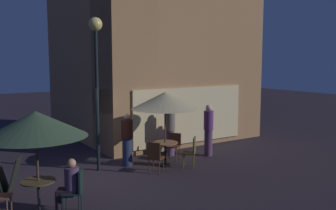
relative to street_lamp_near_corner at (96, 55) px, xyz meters
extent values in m
plane|color=#292128|center=(-0.53, -0.56, -3.47)|extent=(60.00, 60.00, 0.00)
cube|color=#AF7F51|center=(4.44, 1.83, 1.28)|extent=(7.00, 1.80, 9.49)
cube|color=#AF7F51|center=(1.85, 4.57, 1.28)|extent=(1.80, 7.28, 9.49)
cube|color=beige|center=(4.09, 0.89, -2.22)|extent=(4.90, 0.08, 2.10)
cylinder|color=black|center=(0.00, 0.00, -1.35)|extent=(0.10, 0.10, 4.24)
sphere|color=#F8E271|center=(0.00, 0.00, 0.89)|extent=(0.40, 0.40, 0.40)
cube|color=black|center=(-2.51, -0.60, -3.02)|extent=(0.50, 0.62, 0.87)
cube|color=black|center=(-2.83, -0.44, -3.02)|extent=(0.50, 0.62, 0.87)
cylinder|color=black|center=(1.95, -0.70, -3.45)|extent=(0.40, 0.40, 0.03)
cylinder|color=black|center=(1.95, -0.70, -3.10)|extent=(0.06, 0.06, 0.73)
cylinder|color=#8D6243|center=(1.95, -0.70, -2.72)|extent=(0.80, 0.80, 0.03)
cylinder|color=black|center=(-2.37, -2.38, -3.10)|extent=(0.06, 0.06, 0.74)
cylinder|color=#4F3F25|center=(-2.37, -2.38, -2.71)|extent=(0.74, 0.74, 0.03)
cylinder|color=black|center=(1.95, -0.70, -3.44)|extent=(0.36, 0.36, 0.06)
cylinder|color=#523422|center=(1.95, -0.70, -2.32)|extent=(0.05, 0.05, 2.30)
cone|color=tan|center=(1.95, -0.70, -1.38)|extent=(2.11, 2.11, 0.53)
cylinder|color=#473225|center=(-2.37, -2.38, -2.36)|extent=(0.05, 0.05, 2.22)
cone|color=#344C33|center=(-2.37, -2.38, -1.47)|extent=(2.16, 2.16, 0.55)
cylinder|color=brown|center=(2.27, -1.23, -3.24)|extent=(0.03, 0.03, 0.45)
cylinder|color=brown|center=(2.48, -1.01, -3.24)|extent=(0.03, 0.03, 0.45)
cylinder|color=brown|center=(2.49, -1.44, -3.24)|extent=(0.03, 0.03, 0.45)
cylinder|color=brown|center=(2.70, -1.22, -3.24)|extent=(0.03, 0.03, 0.45)
cube|color=brown|center=(2.49, -1.23, -3.00)|extent=(0.54, 0.54, 0.04)
cube|color=brown|center=(2.61, -1.35, -2.74)|extent=(0.29, 0.30, 0.47)
cylinder|color=brown|center=(2.52, -0.49, -3.24)|extent=(0.03, 0.03, 0.45)
cylinder|color=brown|center=(2.32, -0.22, -3.24)|extent=(0.03, 0.03, 0.45)
cylinder|color=brown|center=(2.79, -0.29, -3.24)|extent=(0.03, 0.03, 0.45)
cylinder|color=brown|center=(2.59, -0.02, -3.24)|extent=(0.03, 0.03, 0.45)
cube|color=brown|center=(2.56, -0.25, -3.00)|extent=(0.58, 0.58, 0.04)
cube|color=brown|center=(2.71, -0.14, -2.78)|extent=(0.28, 0.36, 0.40)
cylinder|color=#522F16|center=(1.39, -0.91, -3.25)|extent=(0.03, 0.03, 0.43)
cylinder|color=#522F16|center=(1.58, -1.17, -3.25)|extent=(0.03, 0.03, 0.43)
cylinder|color=#522F16|center=(1.12, -1.10, -3.25)|extent=(0.03, 0.03, 0.43)
cylinder|color=#522F16|center=(1.31, -1.36, -3.25)|extent=(0.03, 0.03, 0.43)
cube|color=#522F16|center=(1.35, -1.13, -3.02)|extent=(0.57, 0.57, 0.04)
cube|color=#522F16|center=(1.20, -1.24, -2.76)|extent=(0.27, 0.35, 0.48)
cylinder|color=black|center=(-1.97, -2.78, -3.23)|extent=(0.03, 0.03, 0.47)
cylinder|color=black|center=(-1.81, -2.49, -3.23)|extent=(0.03, 0.03, 0.47)
cylinder|color=black|center=(-1.68, -2.94, -3.23)|extent=(0.03, 0.03, 0.47)
cylinder|color=black|center=(-1.52, -2.65, -3.23)|extent=(0.03, 0.03, 0.47)
cube|color=black|center=(-1.75, -2.72, -2.98)|extent=(0.56, 0.56, 0.04)
cube|color=black|center=(-1.58, -2.81, -2.73)|extent=(0.23, 0.38, 0.47)
cylinder|color=brown|center=(-2.86, -1.97, -3.25)|extent=(0.03, 0.03, 0.42)
cylinder|color=brown|center=(-2.99, -2.25, -3.25)|extent=(0.03, 0.03, 0.42)
cube|color=brown|center=(-3.07, -2.04, -3.02)|extent=(0.52, 0.52, 0.04)
cube|color=black|center=(-1.87, -2.65, -2.98)|extent=(0.47, 0.45, 0.14)
cylinder|color=black|center=(-2.01, -2.57, -3.22)|extent=(0.14, 0.14, 0.49)
cylinder|color=#563F5E|center=(-1.75, -2.72, -2.70)|extent=(0.32, 0.32, 0.55)
sphere|color=tan|center=(-1.75, -2.72, -2.34)|extent=(0.20, 0.20, 0.20)
cylinder|color=#262E4D|center=(0.97, -0.02, -3.02)|extent=(0.31, 0.31, 0.89)
cylinder|color=#472015|center=(0.97, -0.02, -2.28)|extent=(0.37, 0.37, 0.58)
sphere|color=tan|center=(0.97, -0.02, -1.90)|extent=(0.19, 0.19, 0.19)
cylinder|color=#5A3F6B|center=(2.82, 0.33, -3.02)|extent=(0.30, 0.30, 0.88)
cylinder|color=slate|center=(2.82, 0.33, -2.26)|extent=(0.36, 0.36, 0.65)
sphere|color=tan|center=(2.82, 0.33, -1.84)|extent=(0.21, 0.21, 0.21)
cylinder|color=#5B3A5C|center=(3.90, -0.46, -3.01)|extent=(0.28, 0.28, 0.92)
cylinder|color=#64346F|center=(3.90, -0.46, -2.21)|extent=(0.33, 0.33, 0.66)
sphere|color=beige|center=(3.90, -0.46, -1.78)|extent=(0.23, 0.23, 0.23)
camera|label=1|loc=(-4.31, -10.42, -0.13)|focal=40.21mm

